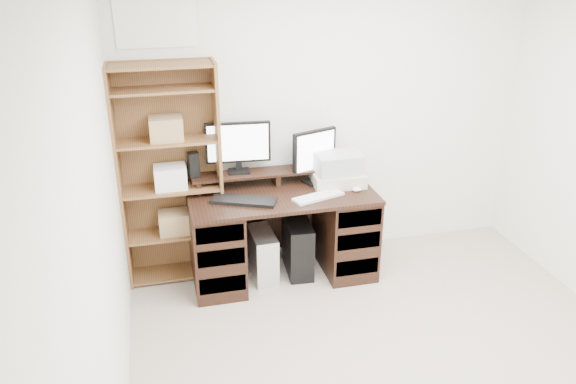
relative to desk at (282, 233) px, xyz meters
name	(u,v)px	position (x,y,z in m)	size (l,w,h in m)	color
room	(441,218)	(0.49, -1.64, 0.86)	(3.54, 4.04, 2.54)	#AC9C8A
desk	(282,233)	(0.00, 0.00, 0.00)	(1.50, 0.70, 0.75)	black
riser_shelf	(276,173)	(0.00, 0.21, 0.45)	(1.40, 0.22, 0.12)	black
monitor_wide	(238,144)	(-0.30, 0.26, 0.72)	(0.53, 0.15, 0.42)	black
monitor_small	(314,154)	(0.32, 0.18, 0.61)	(0.40, 0.21, 0.45)	black
speaker	(194,165)	(-0.67, 0.22, 0.58)	(0.08, 0.08, 0.21)	black
keyboard_black	(244,201)	(-0.33, -0.10, 0.37)	(0.50, 0.17, 0.03)	black
keyboard_white	(318,197)	(0.26, -0.16, 0.37)	(0.42, 0.13, 0.02)	silver
mouse	(357,189)	(0.60, -0.11, 0.38)	(0.08, 0.05, 0.03)	silver
printer	(338,178)	(0.50, 0.08, 0.41)	(0.42, 0.32, 0.11)	#BDB5A5
basket	(338,163)	(0.50, 0.08, 0.55)	(0.38, 0.27, 0.16)	#9EA5A9
tower_silver	(263,254)	(-0.17, 0.00, -0.18)	(0.18, 0.41, 0.41)	silver
tower_black	(298,246)	(0.14, 0.02, -0.16)	(0.23, 0.48, 0.46)	black
bookshelf	(170,174)	(-0.86, 0.21, 0.53)	(0.80, 0.30, 1.80)	brown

